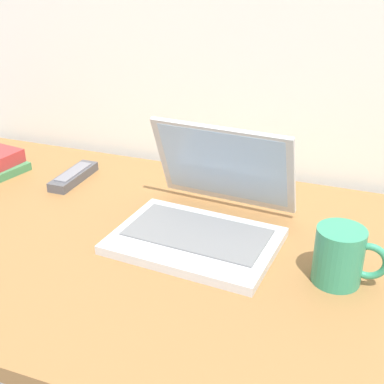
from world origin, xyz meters
TOP-DOWN VIEW (x-y plane):
  - desk at (0.00, 0.00)m, footprint 1.60×0.76m
  - laptop at (0.00, 0.06)m, footprint 0.33×0.32m
  - coffee_mug at (0.27, -0.01)m, footprint 0.12×0.08m
  - remote_control_far at (-0.38, 0.19)m, footprint 0.05×0.16m

SIDE VIEW (x-z plane):
  - desk at x=0.00m, z-range 0.00..0.03m
  - remote_control_far at x=-0.38m, z-range 0.03..0.05m
  - laptop at x=0.00m, z-range -0.03..0.18m
  - coffee_mug at x=0.27m, z-range 0.03..0.13m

